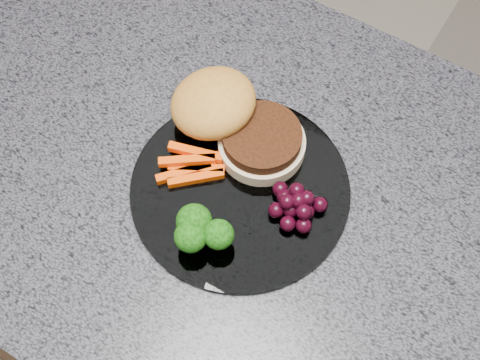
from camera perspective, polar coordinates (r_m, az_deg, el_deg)
name	(u,v)px	position (r m, az deg, el deg)	size (l,w,h in m)	color
island_cabinet	(238,303)	(1.23, -0.14, -10.45)	(1.20, 0.60, 0.86)	brown
countertop	(238,189)	(0.81, -0.21, -0.77)	(1.20, 0.60, 0.04)	#504F5A
plate	(240,189)	(0.79, 0.00, -0.79)	(0.26, 0.26, 0.01)	white
burger	(230,119)	(0.81, -0.83, 5.25)	(0.19, 0.12, 0.06)	beige
carrot_sticks	(192,165)	(0.79, -4.13, 1.27)	(0.08, 0.07, 0.02)	#FF4C04
broccoli	(200,230)	(0.73, -3.47, -4.28)	(0.07, 0.06, 0.05)	olive
grape_bunch	(296,205)	(0.76, 4.81, -2.15)	(0.07, 0.06, 0.03)	black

